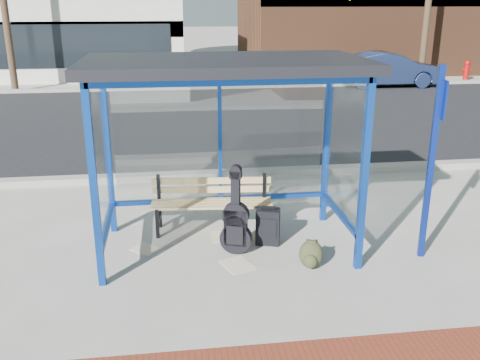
{
  "coord_description": "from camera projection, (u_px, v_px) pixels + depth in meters",
  "views": [
    {
      "loc": [
        -0.67,
        -6.28,
        3.07
      ],
      "look_at": [
        0.2,
        0.2,
        0.86
      ],
      "focal_mm": 40.0,
      "sensor_mm": 36.0,
      "label": 1
    }
  ],
  "objects": [
    {
      "name": "fire_hydrant",
      "position": [
        467.0,
        70.0,
        21.08
      ],
      "size": [
        0.37,
        0.24,
        0.81
      ],
      "rotation": [
        0.0,
        0.0,
        -0.2
      ],
      "color": "#A50D0B",
      "rests_on": "ground"
    },
    {
      "name": "newspaper_c",
      "position": [
        223.0,
        236.0,
        7.28
      ],
      "size": [
        0.32,
        0.4,
        0.01
      ],
      "primitive_type": "cube",
      "rotation": [
        0.0,
        0.0,
        1.55
      ],
      "color": "white",
      "rests_on": "ground"
    },
    {
      "name": "curb_near",
      "position": [
        209.0,
        175.0,
        9.66
      ],
      "size": [
        60.0,
        0.25,
        0.12
      ],
      "primitive_type": "cube",
      "color": "gray",
      "rests_on": "ground"
    },
    {
      "name": "bus_shelter",
      "position": [
        225.0,
        88.0,
        6.36
      ],
      "size": [
        3.3,
        1.8,
        2.42
      ],
      "color": "#0E399A",
      "rests_on": "ground"
    },
    {
      "name": "newspaper_b",
      "position": [
        238.0,
        265.0,
        6.5
      ],
      "size": [
        0.45,
        0.5,
        0.01
      ],
      "primitive_type": "cube",
      "rotation": [
        0.0,
        0.0,
        -1.2
      ],
      "color": "white",
      "rests_on": "ground"
    },
    {
      "name": "suitcase",
      "position": [
        268.0,
        227.0,
        6.99
      ],
      "size": [
        0.35,
        0.27,
        0.53
      ],
      "rotation": [
        0.0,
        0.0,
        -0.28
      ],
      "color": "black",
      "rests_on": "ground"
    },
    {
      "name": "far_sidewalk",
      "position": [
        185.0,
        82.0,
        21.04
      ],
      "size": [
        60.0,
        4.0,
        0.01
      ],
      "primitive_type": "cube",
      "color": "#B2ADA0",
      "rests_on": "ground"
    },
    {
      "name": "newspaper_a",
      "position": [
        146.0,
        249.0,
        6.91
      ],
      "size": [
        0.44,
        0.43,
        0.01
      ],
      "primitive_type": "cube",
      "rotation": [
        0.0,
        0.0,
        -0.73
      ],
      "color": "white",
      "rests_on": "ground"
    },
    {
      "name": "guitar_bag",
      "position": [
        236.0,
        223.0,
        6.7
      ],
      "size": [
        0.42,
        0.24,
        1.1
      ],
      "rotation": [
        0.0,
        0.0,
        -0.32
      ],
      "color": "black",
      "rests_on": "ground"
    },
    {
      "name": "ground",
      "position": [
        227.0,
        248.0,
        6.96
      ],
      "size": [
        120.0,
        120.0,
        0.0
      ],
      "primitive_type": "plane",
      "color": "#B2ADA0",
      "rests_on": "ground"
    },
    {
      "name": "backpack",
      "position": [
        311.0,
        255.0,
        6.4
      ],
      "size": [
        0.34,
        0.32,
        0.34
      ],
      "rotation": [
        0.0,
        0.0,
        -0.31
      ],
      "color": "#2C2E1A",
      "rests_on": "ground"
    },
    {
      "name": "street_asphalt",
      "position": [
        194.0,
        119.0,
        14.47
      ],
      "size": [
        60.0,
        10.0,
        0.0
      ],
      "primitive_type": "cube",
      "color": "black",
      "rests_on": "ground"
    },
    {
      "name": "curb_far",
      "position": [
        187.0,
        88.0,
        19.24
      ],
      "size": [
        60.0,
        0.25,
        0.12
      ],
      "primitive_type": "cube",
      "color": "gray",
      "rests_on": "ground"
    },
    {
      "name": "sign_post",
      "position": [
        433.0,
        153.0,
        6.32
      ],
      "size": [
        0.13,
        0.29,
        2.38
      ],
      "rotation": [
        0.0,
        0.0,
        -0.25
      ],
      "color": "navy",
      "rests_on": "ground"
    },
    {
      "name": "parked_car",
      "position": [
        388.0,
        69.0,
        19.68
      ],
      "size": [
        3.83,
        1.39,
        1.26
      ],
      "primitive_type": "imported",
      "rotation": [
        0.0,
        0.0,
        1.55
      ],
      "color": "#1A274B",
      "rests_on": "ground"
    },
    {
      "name": "bench",
      "position": [
        212.0,
        200.0,
        7.37
      ],
      "size": [
        1.68,
        0.54,
        0.78
      ],
      "rotation": [
        0.0,
        0.0,
        -0.09
      ],
      "color": "black",
      "rests_on": "ground"
    }
  ]
}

